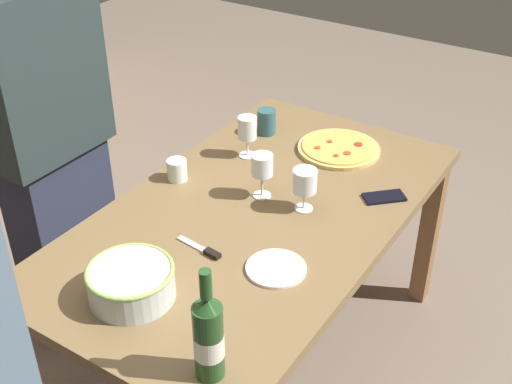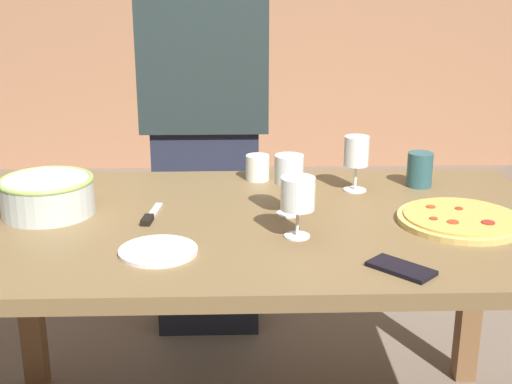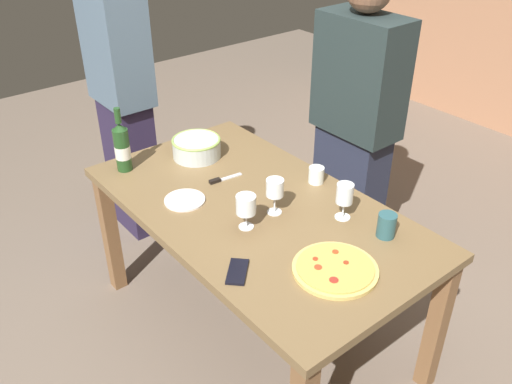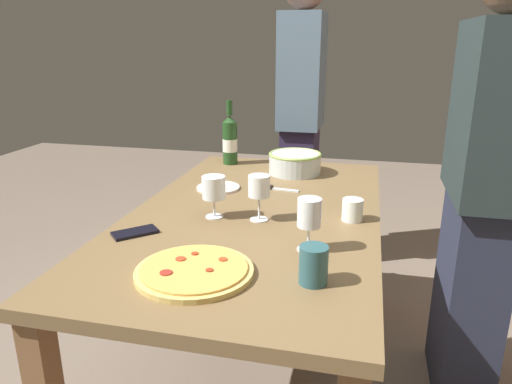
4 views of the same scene
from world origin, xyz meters
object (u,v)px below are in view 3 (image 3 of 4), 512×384
at_px(dining_table, 256,223).
at_px(pizza_knife, 221,179).
at_px(wine_bottle, 122,147).
at_px(serving_bowl, 197,147).
at_px(person_host, 122,95).
at_px(wine_glass_far_left, 345,195).
at_px(wine_glass_by_bottle, 246,206).
at_px(cell_phone, 237,272).
at_px(cup_amber, 316,175).
at_px(cup_ceramic, 387,225).
at_px(wine_glass_near_pizza, 275,189).
at_px(side_plate, 185,200).
at_px(pizza, 335,269).
at_px(person_guest_left, 355,128).

distance_m(dining_table, pizza_knife, 0.30).
bearing_deg(wine_bottle, serving_bowl, 72.84).
bearing_deg(dining_table, person_host, -179.52).
relative_size(wine_glass_far_left, person_host, 0.09).
distance_m(wine_glass_by_bottle, cell_phone, 0.31).
bearing_deg(wine_bottle, cup_amber, 43.53).
bearing_deg(wine_glass_by_bottle, cup_ceramic, 44.91).
xyz_separation_m(cup_amber, cup_ceramic, (0.49, -0.08, 0.01)).
height_order(wine_bottle, cell_phone, wine_bottle).
distance_m(wine_bottle, wine_glass_near_pizza, 0.82).
relative_size(wine_glass_by_bottle, cup_amber, 1.94).
bearing_deg(side_plate, cell_phone, -11.93).
xyz_separation_m(pizza, wine_glass_far_left, (-0.23, 0.28, 0.11)).
distance_m(serving_bowl, wine_glass_by_bottle, 0.68).
height_order(serving_bowl, cell_phone, serving_bowl).
relative_size(pizza, cup_amber, 4.13).
height_order(cell_phone, person_host, person_host).
height_order(wine_glass_by_bottle, side_plate, wine_glass_by_bottle).
xyz_separation_m(wine_glass_far_left, cup_amber, (-0.28, 0.12, -0.08)).
height_order(dining_table, person_host, person_host).
relative_size(cup_amber, person_host, 0.04).
bearing_deg(pizza, cup_ceramic, 94.79).
distance_m(pizza, cell_phone, 0.36).
distance_m(wine_glass_near_pizza, person_host, 1.30).
distance_m(serving_bowl, pizza_knife, 0.29).
xyz_separation_m(wine_glass_by_bottle, pizza_knife, (-0.38, 0.14, -0.10)).
bearing_deg(cup_amber, cell_phone, -67.11).
height_order(wine_glass_far_left, cup_amber, wine_glass_far_left).
xyz_separation_m(cup_amber, side_plate, (-0.25, -0.57, -0.03)).
xyz_separation_m(serving_bowl, pizza_knife, (0.28, -0.05, -0.05)).
xyz_separation_m(wine_glass_by_bottle, person_guest_left, (-0.26, 0.94, -0.02)).
bearing_deg(wine_glass_far_left, serving_bowl, -168.44).
relative_size(wine_glass_near_pizza, side_plate, 0.89).
relative_size(pizza, cup_ceramic, 3.13).
height_order(wine_glass_by_bottle, cup_ceramic, wine_glass_by_bottle).
bearing_deg(dining_table, serving_bowl, 174.00).
distance_m(dining_table, cup_ceramic, 0.59).
bearing_deg(person_guest_left, cell_phone, 10.87).
relative_size(pizza, person_host, 0.19).
bearing_deg(wine_glass_by_bottle, wine_glass_far_left, 60.80).
relative_size(cup_amber, side_plate, 0.43).
bearing_deg(wine_bottle, side_plate, 9.48).
distance_m(cup_amber, side_plate, 0.63).
bearing_deg(wine_bottle, cell_phone, -2.49).
xyz_separation_m(dining_table, wine_bottle, (-0.66, -0.29, 0.22)).
relative_size(wine_glass_far_left, cell_phone, 1.14).
height_order(wine_bottle, cup_amber, wine_bottle).
bearing_deg(pizza_knife, cup_ceramic, 18.48).
height_order(pizza, cup_ceramic, cup_ceramic).
bearing_deg(dining_table, cell_phone, -47.67).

